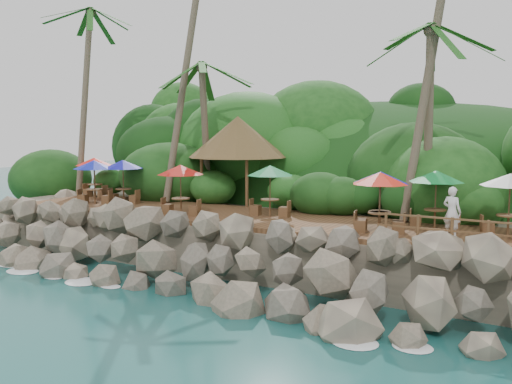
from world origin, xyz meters
The scene contains 11 objects.
ground centered at (0.00, 0.00, 0.00)m, with size 140.00×140.00×0.00m, color #19514F.
land_base centered at (0.00, 16.00, 1.05)m, with size 32.00×25.20×2.10m, color gray.
jungle_hill centered at (0.00, 23.50, 0.00)m, with size 44.80×28.00×15.40m, color #143811.
seawall centered at (0.00, 2.00, 1.15)m, with size 29.00×4.00×2.30m, color gray, non-canonical shape.
terrace centered at (0.00, 6.00, 2.20)m, with size 26.00×5.00×0.20m, color brown.
jungle_foliage centered at (0.00, 15.00, 0.00)m, with size 44.00×16.00×12.00m, color #143811, non-canonical shape.
foam_line centered at (0.00, 0.30, 0.03)m, with size 25.20×0.80×0.06m.
palapa centered at (-3.36, 9.86, 5.79)m, with size 5.31×5.31×4.60m.
dining_clusters centered at (0.95, 5.87, 4.20)m, with size 25.40×4.78×2.29m.
railing centered at (9.35, 3.65, 2.91)m, with size 6.10×0.10×1.00m.
waiter centered at (8.47, 5.42, 3.22)m, with size 0.67×0.44×1.84m, color white.
Camera 1 is at (11.89, -14.52, 6.11)m, focal length 37.52 mm.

